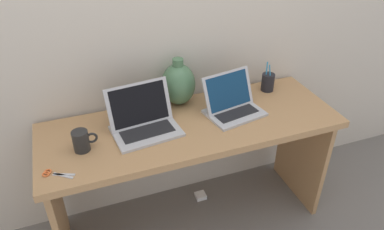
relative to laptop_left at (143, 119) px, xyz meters
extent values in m
plane|color=slate|center=(0.26, -0.04, -0.82)|extent=(6.00, 6.00, 0.00)
cube|color=beige|center=(0.26, 0.29, 0.38)|extent=(4.40, 0.04, 2.40)
cube|color=#AD7F51|center=(0.26, -0.04, -0.08)|extent=(1.62, 0.57, 0.04)
cube|color=#AD7F51|center=(-0.51, -0.04, -0.46)|extent=(0.03, 0.48, 0.72)
cube|color=#AD7F51|center=(1.03, -0.04, -0.46)|extent=(0.03, 0.48, 0.72)
cube|color=#B2B2B7|center=(0.00, -0.04, -0.05)|extent=(0.36, 0.28, 0.01)
cube|color=black|center=(0.00, -0.04, -0.04)|extent=(0.28, 0.18, 0.00)
cube|color=#B2B2B7|center=(0.00, 0.05, 0.06)|extent=(0.34, 0.12, 0.22)
cube|color=black|center=(0.00, 0.05, 0.06)|extent=(0.30, 0.11, 0.19)
cube|color=#B2B2B7|center=(0.51, -0.04, -0.05)|extent=(0.34, 0.28, 0.01)
cube|color=black|center=(0.51, -0.04, -0.04)|extent=(0.26, 0.18, 0.00)
cube|color=#B2B2B7|center=(0.50, 0.03, 0.05)|extent=(0.32, 0.14, 0.20)
cube|color=navy|center=(0.50, 0.03, 0.05)|extent=(0.28, 0.13, 0.18)
ellipsoid|color=#47704C|center=(0.26, 0.19, 0.06)|extent=(0.20, 0.20, 0.24)
cylinder|color=#47704C|center=(0.26, 0.19, 0.20)|extent=(0.06, 0.06, 0.04)
cylinder|color=black|center=(-0.32, -0.07, -0.01)|extent=(0.08, 0.08, 0.11)
torus|color=black|center=(-0.27, -0.07, 0.00)|extent=(0.06, 0.01, 0.06)
cylinder|color=black|center=(0.82, 0.14, -0.01)|extent=(0.08, 0.08, 0.11)
cylinder|color=#338CBF|center=(0.81, 0.15, 0.05)|extent=(0.01, 0.02, 0.16)
cylinder|color=#338CBF|center=(0.82, 0.13, 0.05)|extent=(0.04, 0.01, 0.15)
cube|color=#B7B7BC|center=(-0.42, -0.23, -0.06)|extent=(0.10, 0.05, 0.00)
cube|color=#B7B7BC|center=(-0.42, -0.23, -0.06)|extent=(0.09, 0.07, 0.00)
torus|color=orange|center=(-0.50, -0.20, -0.06)|extent=(0.03, 0.04, 0.01)
torus|color=orange|center=(-0.49, -0.18, -0.06)|extent=(0.03, 0.04, 0.01)
cube|color=white|center=(0.38, 0.12, -0.81)|extent=(0.07, 0.07, 0.03)
camera|label=1|loc=(-0.31, -1.57, 1.06)|focal=34.32mm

